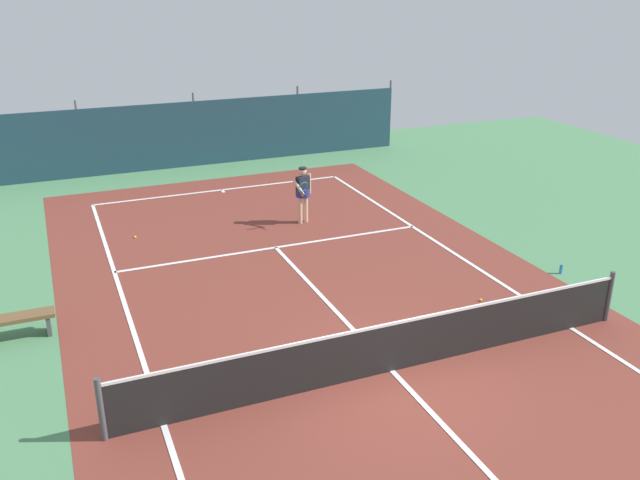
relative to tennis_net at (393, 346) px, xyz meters
The scene contains 10 objects.
ground_plane 0.51m from the tennis_net, ahead, with size 36.00×36.00×0.00m, color #4C8456.
court_surface 0.51m from the tennis_net, ahead, with size 11.02×26.60×0.01m.
tennis_net is the anchor object (origin of this frame).
back_fence 15.78m from the tennis_net, 90.00° to the left, with size 16.30×0.98×2.70m.
tennis_player 8.05m from the tennis_net, 80.18° to the left, with size 0.60×0.81×1.64m.
tennis_ball_near_player 3.61m from the tennis_net, 28.78° to the left, with size 0.07×0.07×0.07m, color #CCDB33.
tennis_ball_midcourt 9.17m from the tennis_net, 111.15° to the left, with size 0.07×0.07×0.07m, color #CCDB33.
parked_car 17.83m from the tennis_net, 83.29° to the left, with size 2.34×4.36×1.68m.
courtside_bench 7.41m from the tennis_net, 148.39° to the left, with size 1.60×0.40×0.49m.
water_bottle 6.21m from the tennis_net, 21.03° to the left, with size 0.08×0.08×0.24m, color #338CD8.
Camera 1 is at (-5.23, -9.17, 6.69)m, focal length 37.86 mm.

